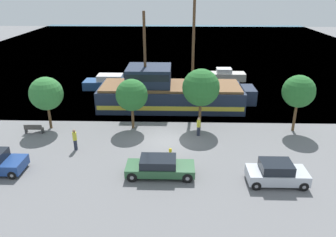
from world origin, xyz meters
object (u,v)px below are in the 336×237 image
Objects in this scene: moored_boat_outer at (226,76)px; bench_promenade_east at (34,129)px; pirate_ship at (169,93)px; parked_car_curb_front at (277,173)px; pedestrian_walking_near at (199,126)px; moored_boat_dockside at (114,83)px; fire_hydrant at (170,153)px; pedestrian_walking_far at (75,140)px; parked_car_curb_mid at (160,167)px.

moored_boat_outer reaches higher than bench_promenade_east.
parked_car_curb_front is (7.47, -14.34, -0.84)m from pirate_ship.
pedestrian_walking_near reaches higher than bench_promenade_east.
pirate_ship reaches higher than bench_promenade_east.
bench_promenade_east is (-4.71, -13.59, -0.25)m from moored_boat_dockside.
bench_promenade_east is (-19.23, 7.32, -0.32)m from parked_car_curb_front.
pirate_ship reaches higher than moored_boat_outer.
bench_promenade_east is (-12.16, 4.03, 0.02)m from fire_hydrant.
moored_boat_dockside is at bearing 112.94° from fire_hydrant.
pirate_ship reaches higher than pedestrian_walking_far.
pedestrian_walking_far reaches higher than fire_hydrant.
parked_car_curb_front is at bearing -5.22° from parked_car_curb_mid.
pedestrian_walking_far is at bearing -32.99° from bench_promenade_east.
pirate_ship is 9.34× the size of pedestrian_walking_far.
pedestrian_walking_far reaches higher than parked_car_curb_mid.
moored_boat_dockside is 1.64× the size of parked_car_curb_mid.
pedestrian_walking_near reaches higher than parked_car_curb_mid.
parked_car_curb_front is (-0.11, -25.14, 0.10)m from moored_boat_outer.
fire_hydrant is 12.82m from bench_promenade_east.
parked_car_curb_mid reaches higher than fire_hydrant.
moored_boat_dockside reaches higher than pedestrian_walking_near.
fire_hydrant is (7.46, -17.62, -0.28)m from moored_boat_dockside.
pedestrian_walking_near is (-4.82, -17.89, 0.20)m from moored_boat_outer.
pirate_ship is 21.34× the size of fire_hydrant.
pirate_ship is 13.23m from moored_boat_outer.
parked_car_curb_mid is at bearing -114.94° from pedestrian_walking_near.
parked_car_curb_front is at bearing -16.50° from pedestrian_walking_far.
moored_boat_dockside is 25.46m from parked_car_curb_front.
moored_boat_outer is 25.14m from parked_car_curb_front.
moored_boat_outer is at bearing 54.66° from pedestrian_walking_far.
parked_car_curb_mid is at bearing 174.78° from parked_car_curb_front.
bench_promenade_east is (-11.49, 6.61, -0.26)m from parked_car_curb_mid.
parked_car_curb_front is 8.64m from pedestrian_walking_near.
moored_boat_dockside reaches higher than parked_car_curb_front.
fire_hydrant is (-7.07, 3.29, -0.35)m from parked_car_curb_front.
moored_boat_dockside is at bearing 108.55° from parked_car_curb_mid.
pedestrian_walking_far reaches higher than parked_car_curb_front.
pedestrian_walking_far is at bearing 152.23° from parked_car_curb_mid.
pedestrian_walking_far is at bearing 163.50° from parked_car_curb_front.
bench_promenade_east is at bearing 147.01° from pedestrian_walking_far.
pedestrian_walking_near is at bearing -54.29° from moored_boat_dockside.
parked_car_curb_front reaches higher than fire_hydrant.
fire_hydrant is 4.63m from pedestrian_walking_near.
pirate_ship is at bearing 92.09° from fire_hydrant.
pedestrian_walking_far is (4.60, -2.98, 0.46)m from bench_promenade_east.
moored_boat_outer is at bearing 42.65° from bench_promenade_east.
moored_boat_dockside reaches higher than fire_hydrant.
fire_hydrant is (-7.18, -21.85, -0.24)m from moored_boat_outer.
moored_boat_outer is at bearing 74.93° from pedestrian_walking_near.
moored_boat_outer is 26.30m from bench_promenade_east.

